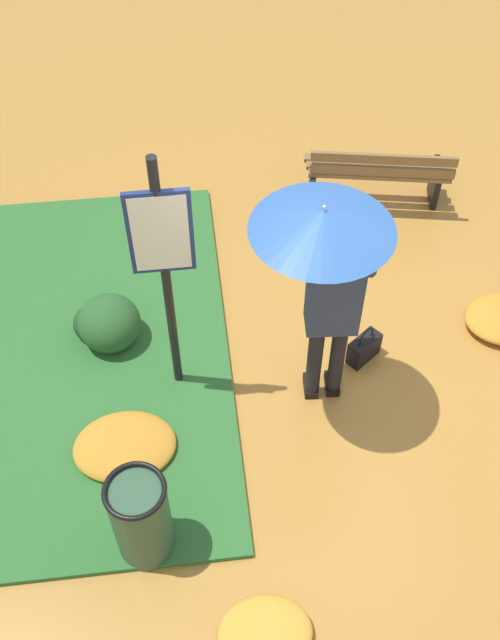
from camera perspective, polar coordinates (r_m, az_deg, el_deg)
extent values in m
plane|color=#B27A33|center=(6.20, 6.21, -5.05)|extent=(18.00, 18.00, 0.00)
cylinder|color=black|center=(5.83, 6.77, -3.00)|extent=(0.12, 0.12, 0.86)
cylinder|color=black|center=(5.79, 5.03, -3.17)|extent=(0.12, 0.12, 0.86)
cube|color=black|center=(6.16, 6.37, -4.92)|extent=(0.13, 0.23, 0.08)
cube|color=black|center=(6.13, 4.72, -5.09)|extent=(0.13, 0.23, 0.08)
cube|color=#2D3851|center=(5.24, 6.54, 1.92)|extent=(0.40, 0.27, 0.64)
sphere|color=beige|center=(4.91, 7.01, 5.54)|extent=(0.20, 0.20, 0.20)
ellipsoid|color=black|center=(4.89, 7.04, 5.80)|extent=(0.20, 0.20, 0.15)
cylinder|color=#2D3851|center=(5.15, 9.04, 3.89)|extent=(0.18, 0.13, 0.18)
cylinder|color=#2D3851|center=(5.08, 8.70, 4.65)|extent=(0.24, 0.11, 0.33)
cube|color=black|center=(4.96, 7.96, 5.61)|extent=(0.07, 0.02, 0.14)
cylinder|color=#2D3851|center=(5.03, 4.98, 3.57)|extent=(0.11, 0.10, 0.09)
cylinder|color=#2D3851|center=(4.96, 5.24, 4.22)|extent=(0.10, 0.09, 0.23)
cylinder|color=#A5A5AD|center=(4.74, 5.60, 6.87)|extent=(0.02, 0.02, 0.41)
cone|color=#264C8C|center=(4.68, 5.69, 7.72)|extent=(0.96, 0.96, 0.16)
sphere|color=#A5A5AD|center=(4.61, 5.79, 8.74)|extent=(0.02, 0.02, 0.02)
cylinder|color=black|center=(5.33, -6.43, 2.52)|extent=(0.07, 0.07, 2.30)
cube|color=navy|center=(4.93, -6.97, 6.76)|extent=(0.44, 0.04, 0.70)
cube|color=silver|center=(4.92, -6.96, 6.62)|extent=(0.38, 0.01, 0.64)
cube|color=black|center=(6.32, 8.84, -2.20)|extent=(0.32, 0.29, 0.24)
torus|color=black|center=(6.19, 9.01, -1.28)|extent=(0.15, 0.12, 0.18)
cube|color=black|center=(7.88, 14.15, 10.30)|extent=(0.13, 0.36, 0.44)
cube|color=black|center=(7.56, 4.82, 9.87)|extent=(0.13, 0.36, 0.44)
cube|color=brown|center=(7.64, 9.61, 12.08)|extent=(1.39, 0.36, 0.04)
cube|color=brown|center=(7.55, 9.81, 11.53)|extent=(1.39, 0.36, 0.04)
cube|color=brown|center=(7.46, 10.03, 10.96)|extent=(1.39, 0.36, 0.04)
cube|color=brown|center=(7.36, 10.22, 11.32)|extent=(1.38, 0.30, 0.10)
cube|color=brown|center=(7.28, 10.37, 12.19)|extent=(1.38, 0.30, 0.10)
cylinder|color=#2D5138|center=(5.16, -8.40, -15.09)|extent=(0.40, 0.40, 0.80)
torus|color=black|center=(4.79, -8.97, -12.94)|extent=(0.42, 0.42, 0.04)
ellipsoid|color=#285628|center=(6.38, -10.87, -0.24)|extent=(0.54, 0.54, 0.48)
ellipsoid|color=#1E421E|center=(6.51, -12.17, -0.29)|extent=(0.32, 0.32, 0.32)
ellipsoid|color=#C68428|center=(5.82, -9.70, -9.63)|extent=(0.80, 0.64, 0.18)
ellipsoid|color=gold|center=(5.19, 1.18, -23.12)|extent=(0.63, 0.50, 0.14)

